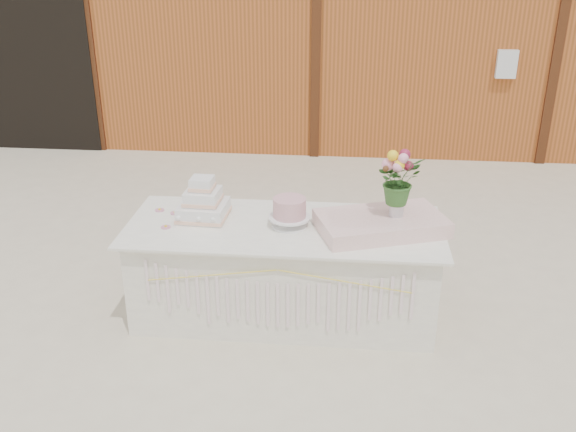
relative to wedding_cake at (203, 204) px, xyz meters
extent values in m
plane|color=beige|center=(0.64, -0.10, -0.88)|extent=(80.00, 80.00, 0.00)
cube|color=#A95323|center=(0.64, 5.90, 0.62)|extent=(12.00, 4.00, 3.00)
cube|color=black|center=(-3.56, 3.88, 0.22)|extent=(2.40, 0.08, 2.20)
cube|color=white|center=(0.64, -0.10, -0.51)|extent=(2.28, 0.88, 0.75)
cube|color=white|center=(0.64, -0.10, -0.12)|extent=(2.40, 1.00, 0.02)
cube|color=white|center=(0.00, 0.00, -0.05)|extent=(0.37, 0.37, 0.12)
cube|color=#FFC1A1|center=(0.00, 0.00, -0.09)|extent=(0.38, 0.38, 0.03)
cube|color=white|center=(0.00, 0.00, 0.06)|extent=(0.27, 0.27, 0.11)
cube|color=#FFC1A1|center=(0.00, 0.00, 0.03)|extent=(0.28, 0.28, 0.03)
cube|color=white|center=(0.00, 0.00, 0.17)|extent=(0.17, 0.17, 0.10)
cube|color=#FFC1A1|center=(0.00, 0.00, 0.14)|extent=(0.19, 0.19, 0.03)
cylinder|color=white|center=(0.68, -0.10, -0.10)|extent=(0.27, 0.27, 0.02)
cylinder|color=white|center=(0.68, -0.10, -0.07)|extent=(0.08, 0.08, 0.05)
cylinder|color=white|center=(0.68, -0.10, -0.04)|extent=(0.31, 0.31, 0.01)
cylinder|color=#D4989D|center=(0.68, -0.10, 0.04)|extent=(0.25, 0.25, 0.15)
cube|color=#FFD3CD|center=(1.36, -0.11, -0.05)|extent=(1.04, 0.81, 0.12)
cylinder|color=silver|center=(1.47, -0.08, 0.08)|extent=(0.11, 0.11, 0.15)
imported|color=#2F5D25|center=(1.47, -0.08, 0.33)|extent=(0.43, 0.42, 0.36)
camera|label=1|loc=(1.10, -4.48, 1.92)|focal=40.00mm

